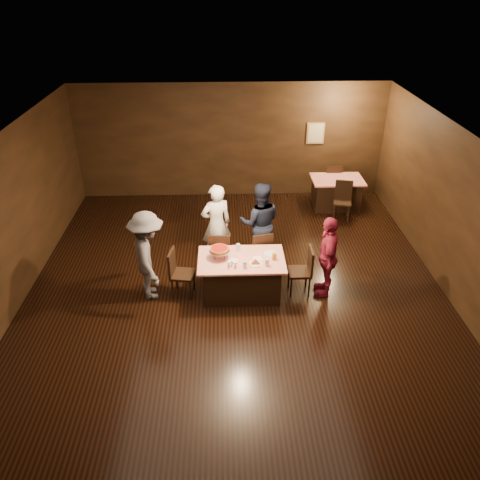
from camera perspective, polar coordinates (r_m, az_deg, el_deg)
name	(u,v)px	position (r m, az deg, el deg)	size (l,w,h in m)	color
room	(237,202)	(7.57, -0.41, 4.62)	(10.00, 10.04, 3.02)	black
main_table	(241,276)	(8.83, 0.16, -4.43)	(1.60, 1.00, 0.77)	red
back_table	(336,193)	(12.38, 11.63, 5.66)	(1.30, 0.90, 0.77)	red
chair_far_left	(220,252)	(9.41, -2.45, -1.43)	(0.42, 0.42, 0.95)	black
chair_far_right	(260,251)	(9.43, 2.42, -1.33)	(0.42, 0.42, 0.95)	black
chair_end_left	(183,273)	(8.81, -7.02, -4.06)	(0.42, 0.42, 0.95)	black
chair_end_right	(300,271)	(8.89, 7.29, -3.77)	(0.42, 0.42, 0.95)	black
chair_back_near	(343,201)	(11.73, 12.39, 4.63)	(0.42, 0.42, 0.95)	black
chair_back_far	(332,180)	(12.88, 11.10, 7.14)	(0.42, 0.42, 0.95)	black
diner_white_jacket	(216,224)	(9.59, -2.90, 1.93)	(0.63, 0.42, 1.74)	white
diner_navy_hoodie	(260,223)	(9.61, 2.43, 2.10)	(0.85, 0.67, 1.76)	black
diner_grey_knit	(148,256)	(8.68, -11.13, -1.92)	(1.13, 0.65, 1.75)	#5C5B60
diner_red_shirt	(327,256)	(8.78, 10.61, -1.96)	(0.94, 0.39, 1.61)	maroon
pizza_stand	(219,250)	(8.56, -2.52, -1.17)	(0.38, 0.38, 0.22)	black
plate_with_slice	(256,263)	(8.47, 1.91, -2.80)	(0.25, 0.25, 0.06)	white
plate_empty	(270,254)	(8.78, 3.72, -1.68)	(0.25, 0.25, 0.01)	white
glass_front_left	(245,265)	(8.33, 0.59, -3.02)	(0.08, 0.08, 0.14)	silver
glass_front_right	(267,263)	(8.40, 3.31, -2.77)	(0.08, 0.08, 0.14)	silver
glass_amber	(274,257)	(8.58, 4.19, -2.02)	(0.08, 0.08, 0.14)	#BF7F26
glass_back	(238,247)	(8.83, -0.23, -0.90)	(0.08, 0.08, 0.14)	silver
condiments	(232,265)	(8.35, -0.99, -3.11)	(0.17, 0.10, 0.09)	silver
napkin_center	(258,258)	(8.63, 2.16, -2.27)	(0.16, 0.16, 0.01)	white
napkin_left	(233,260)	(8.57, -0.82, -2.51)	(0.16, 0.16, 0.01)	white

